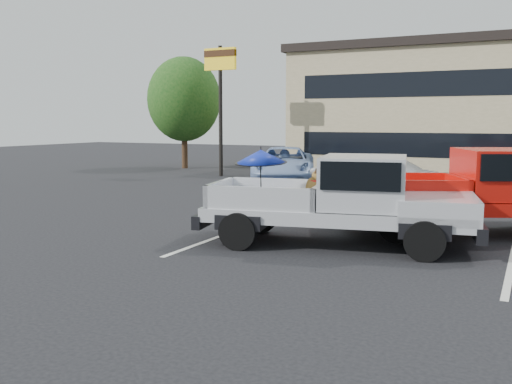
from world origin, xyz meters
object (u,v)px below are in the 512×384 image
Objects in this scene: motel_sign at (220,76)px; silver_sedan at (385,180)px; blue_suv at (284,165)px; silver_pickup at (351,196)px; red_pickup at (491,188)px; tree_left at (184,99)px.

motel_sign is 1.32× the size of silver_sedan.
silver_pickup is at bearing -80.80° from blue_suv.
silver_pickup is 12.38m from blue_suv.
motel_sign reaches higher than red_pickup.
motel_sign is at bearing -36.87° from tree_left.
silver_pickup is at bearing -50.26° from motel_sign.
silver_pickup is (13.93, -14.94, -2.68)m from tree_left.
silver_pickup reaches higher than red_pickup.
silver_pickup is at bearing -157.61° from red_pickup.
motel_sign is 5.56m from blue_suv.
tree_left reaches higher than red_pickup.
tree_left reaches higher than silver_pickup.
tree_left reaches higher than blue_suv.
blue_suv is at bearing -28.49° from tree_left.
red_pickup is at bearing -36.93° from tree_left.
silver_pickup reaches higher than silver_sedan.
blue_suv is (3.76, -1.21, -3.91)m from motel_sign.
red_pickup is (16.42, -12.34, -2.66)m from tree_left.
red_pickup is 1.17× the size of blue_suv.
tree_left reaches higher than motel_sign.
blue_suv is (-8.65, 8.13, -0.32)m from red_pickup.
motel_sign is 1.01× the size of silver_pickup.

